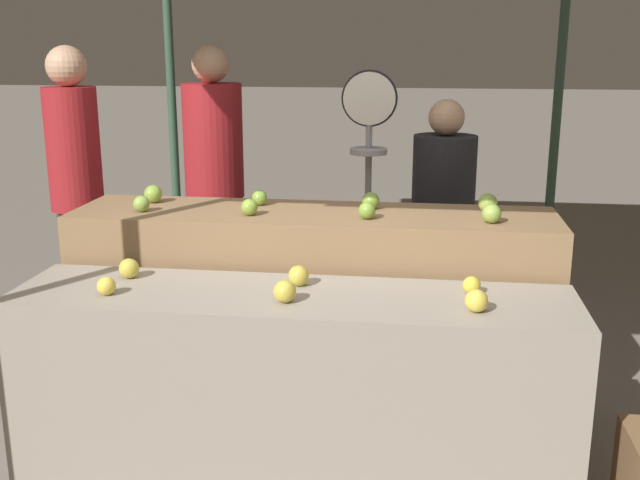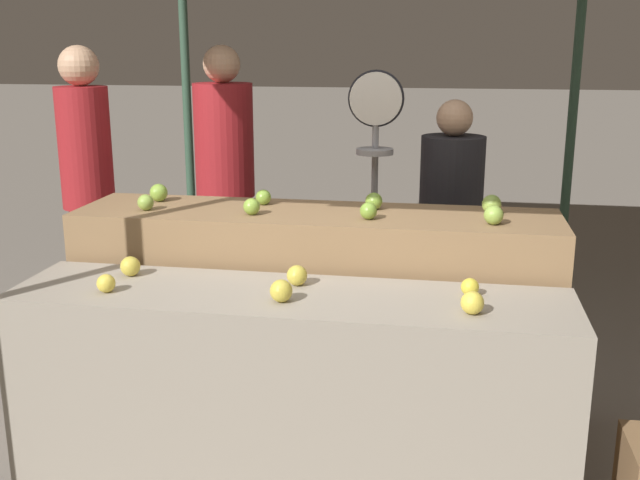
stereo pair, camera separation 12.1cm
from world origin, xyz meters
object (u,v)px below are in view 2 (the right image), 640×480
(person_customer_right, at_px, (225,165))
(person_customer_left, at_px, (87,170))
(produce_scale, at_px, (375,156))
(person_vendor_at_scale, at_px, (450,216))

(person_customer_right, bearing_deg, person_customer_left, 12.00)
(person_customer_left, height_order, person_customer_right, person_customer_right)
(produce_scale, relative_size, person_customer_left, 0.93)
(produce_scale, height_order, person_vendor_at_scale, produce_scale)
(produce_scale, distance_m, person_vendor_at_scale, 0.61)
(person_vendor_at_scale, height_order, person_customer_right, person_customer_right)
(produce_scale, relative_size, person_customer_right, 0.93)
(person_customer_left, relative_size, person_customer_right, 1.00)
(person_vendor_at_scale, distance_m, person_customer_left, 2.22)
(person_vendor_at_scale, relative_size, person_customer_left, 0.84)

